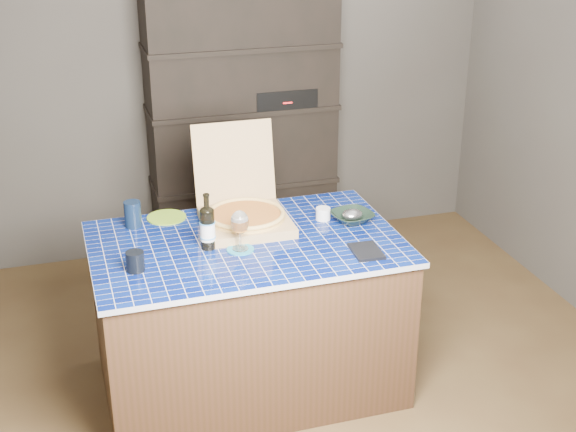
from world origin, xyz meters
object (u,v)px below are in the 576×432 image
object	(u,v)px
pizza_box	(245,212)
bowl	(352,217)
mead_bottle	(208,227)
wine_glass	(240,223)
kitchen_island	(248,314)
dvd_case	(366,251)

from	to	relation	value
pizza_box	bowl	size ratio (longest dim) A/B	2.53
mead_bottle	bowl	size ratio (longest dim) A/B	1.35
wine_glass	bowl	distance (m)	0.65
bowl	wine_glass	bearing A→B (deg)	-165.87
kitchen_island	pizza_box	size ratio (longest dim) A/B	2.88
wine_glass	dvd_case	xyz separation A→B (m)	(0.56, -0.20, -0.13)
dvd_case	bowl	distance (m)	0.36
kitchen_island	mead_bottle	distance (m)	0.55
kitchen_island	dvd_case	bearing A→B (deg)	-29.48
bowl	pizza_box	bearing A→B (deg)	166.82
kitchen_island	bowl	size ratio (longest dim) A/B	7.26
pizza_box	mead_bottle	size ratio (longest dim) A/B	1.87
mead_bottle	wine_glass	world-z (taller)	mead_bottle
pizza_box	mead_bottle	bearing A→B (deg)	-136.17
kitchen_island	pizza_box	bearing A→B (deg)	77.08
pizza_box	wine_glass	bearing A→B (deg)	-107.54
pizza_box	mead_bottle	distance (m)	0.32
wine_glass	bowl	bearing A→B (deg)	14.13
kitchen_island	wine_glass	size ratio (longest dim) A/B	7.68
pizza_box	bowl	xyz separation A→B (m)	(0.53, -0.12, -0.04)
wine_glass	mead_bottle	bearing A→B (deg)	156.03
kitchen_island	wine_glass	xyz separation A→B (m)	(-0.05, -0.09, 0.55)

